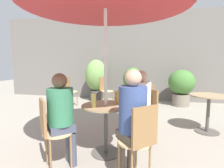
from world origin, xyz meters
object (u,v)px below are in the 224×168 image
at_px(bistro_chair_3, 105,88).
at_px(bistro_chair_5, 146,100).
at_px(cafe_table_near, 106,119).
at_px(bistro_chair_1, 140,137).
at_px(seated_person_0, 62,111).
at_px(potted_plant_1, 133,84).
at_px(potted_plant_0, 96,77).
at_px(beer_glass_1, 94,101).
at_px(potted_plant_2, 181,85).
at_px(seated_person_2, 140,101).
at_px(beer_glass_0, 117,97).
at_px(bistro_chair_4, 69,89).
at_px(bistro_chair_0, 51,127).
at_px(seated_person_1, 132,114).
at_px(bistro_chair_2, 147,110).
at_px(cafe_table_far, 209,106).

distance_m(bistro_chair_3, bistro_chair_5, 1.94).
bearing_deg(cafe_table_near, bistro_chair_1, -47.59).
xyz_separation_m(bistro_chair_5, seated_person_0, (-0.97, -1.73, 0.18)).
xyz_separation_m(bistro_chair_1, potted_plant_1, (-0.46, 3.87, 0.09)).
height_order(potted_plant_0, potted_plant_1, potted_plant_0).
height_order(bistro_chair_3, potted_plant_1, potted_plant_1).
bearing_deg(beer_glass_1, bistro_chair_5, 66.40).
bearing_deg(potted_plant_0, potted_plant_1, -2.52).
distance_m(potted_plant_0, potted_plant_2, 2.73).
bearing_deg(seated_person_2, potted_plant_0, 166.89).
bearing_deg(beer_glass_0, seated_person_0, -135.98).
bearing_deg(bistro_chair_4, beer_glass_1, -141.30).
height_order(bistro_chair_0, bistro_chair_5, same).
bearing_deg(bistro_chair_1, beer_glass_1, -74.68).
bearing_deg(bistro_chair_3, seated_person_2, -126.16).
relative_size(bistro_chair_5, potted_plant_1, 0.76).
distance_m(seated_person_1, seated_person_2, 0.86).
relative_size(bistro_chair_2, seated_person_0, 0.74).
relative_size(seated_person_0, seated_person_1, 0.96).
height_order(bistro_chair_0, bistro_chair_1, same).
bearing_deg(bistro_chair_0, cafe_table_near, -90.00).
xyz_separation_m(cafe_table_near, bistro_chair_5, (0.52, 1.32, 0.02)).
distance_m(cafe_table_near, beer_glass_1, 0.35).
bearing_deg(bistro_chair_5, bistro_chair_1, 84.87).
height_order(seated_person_0, potted_plant_0, potted_plant_0).
bearing_deg(bistro_chair_0, bistro_chair_1, -135.00).
bearing_deg(potted_plant_2, bistro_chair_2, -109.46).
relative_size(cafe_table_near, seated_person_2, 0.60).
bearing_deg(seated_person_0, beer_glass_1, -93.91).
bearing_deg(seated_person_0, potted_plant_2, -70.80).
bearing_deg(beer_glass_1, seated_person_1, -28.89).
distance_m(bistro_chair_5, potted_plant_2, 2.15).
bearing_deg(potted_plant_2, cafe_table_far, -85.85).
bearing_deg(seated_person_0, bistro_chair_0, 90.00).
bearing_deg(potted_plant_0, bistro_chair_1, -66.38).
bearing_deg(cafe_table_far, bistro_chair_5, 172.21).
bearing_deg(seated_person_2, bistro_chair_5, 133.44).
bearing_deg(potted_plant_0, seated_person_2, -60.69).
relative_size(cafe_table_near, bistro_chair_0, 0.81).
xyz_separation_m(beer_glass_0, potted_plant_1, (-0.09, 3.17, -0.18)).
xyz_separation_m(seated_person_0, beer_glass_1, (0.32, 0.26, 0.10)).
distance_m(beer_glass_1, potted_plant_1, 3.48).
bearing_deg(bistro_chair_5, seated_person_1, 81.85).
xyz_separation_m(cafe_table_near, potted_plant_0, (-1.21, 3.37, 0.29)).
relative_size(cafe_table_near, potted_plant_1, 0.62).
bearing_deg(seated_person_1, potted_plant_2, -149.09).
xyz_separation_m(cafe_table_far, seated_person_0, (-2.11, -1.57, 0.20)).
distance_m(seated_person_2, potted_plant_1, 2.93).
bearing_deg(cafe_table_far, bistro_chair_0, -143.07).
height_order(beer_glass_0, potted_plant_0, potted_plant_0).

